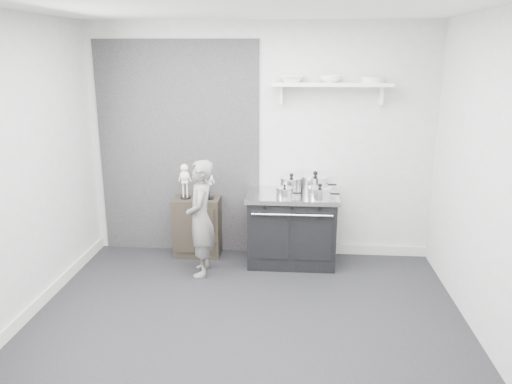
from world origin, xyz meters
TOP-DOWN VIEW (x-y plane):
  - ground at (0.00, 0.00)m, footprint 4.00×4.00m
  - room_shell at (-0.09, 0.15)m, footprint 4.02×3.62m
  - wall_shelf at (0.80, 1.68)m, footprint 1.30×0.26m
  - stove at (0.40, 1.48)m, footprint 1.03×0.64m
  - side_cabinet at (-0.72, 1.61)m, footprint 0.54×0.32m
  - child at (-0.58, 1.09)m, footprint 0.35×0.49m
  - pot_back_left at (0.38, 1.62)m, footprint 0.35×0.27m
  - pot_back_right at (0.65, 1.59)m, footprint 0.40×0.31m
  - pot_front_right at (0.69, 1.32)m, footprint 0.34×0.26m
  - pot_front_center at (0.31, 1.33)m, footprint 0.28×0.19m
  - skeleton_full at (-0.85, 1.61)m, footprint 0.13×0.09m
  - skeleton_torso at (-0.57, 1.61)m, footprint 0.12×0.08m
  - bowl_large at (0.36, 1.67)m, footprint 0.28×0.28m
  - bowl_small at (0.78, 1.67)m, footprint 0.24×0.24m
  - plate_stack at (1.23, 1.67)m, footprint 0.25×0.25m

SIDE VIEW (x-z plane):
  - ground at x=0.00m, z-range 0.00..0.00m
  - side_cabinet at x=-0.72m, z-range 0.00..0.71m
  - stove at x=0.40m, z-range 0.00..0.83m
  - child at x=-0.58m, z-range 0.00..1.27m
  - pot_front_center at x=0.31m, z-range 0.81..0.96m
  - pot_front_right at x=0.69m, z-range 0.80..0.97m
  - pot_back_left at x=0.38m, z-range 0.80..1.01m
  - pot_back_right at x=0.65m, z-range 0.80..1.04m
  - skeleton_torso at x=-0.57m, z-range 0.71..1.14m
  - skeleton_full at x=-0.85m, z-range 0.71..1.18m
  - room_shell at x=-0.09m, z-range 0.28..2.99m
  - wall_shelf at x=0.80m, z-range 1.89..2.13m
  - plate_stack at x=1.23m, z-range 2.04..2.10m
  - bowl_large at x=0.36m, z-range 2.04..2.11m
  - bowl_small at x=0.78m, z-range 2.04..2.11m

